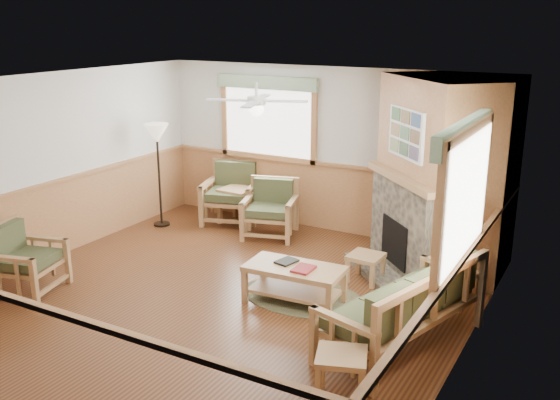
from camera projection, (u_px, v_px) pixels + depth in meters
The scene contains 24 objects.
floor at pixel (227, 295), 8.05m from camera, with size 6.00×6.00×0.01m, color #532D17.
ceiling at pixel (221, 83), 7.28m from camera, with size 6.00×6.00×0.01m, color white.
wall_back at pixel (328, 150), 10.17m from camera, with size 6.00×0.02×2.70m, color silver.
wall_front at pixel (19, 280), 5.16m from camera, with size 6.00×0.02×2.70m, color silver.
wall_left at pixel (53, 166), 9.08m from camera, with size 0.02×6.00×2.70m, color silver.
wall_right at pixel (471, 234), 6.26m from camera, with size 0.02×6.00×2.70m, color silver.
wainscot at pixel (225, 255), 7.89m from camera, with size 6.00×6.00×1.10m, color #B07748, non-canonical shape.
fireplace at pixel (435, 178), 8.42m from camera, with size 2.20×2.20×2.70m, color #B07748, non-canonical shape.
window_back at pixel (268, 74), 10.33m from camera, with size 1.90×0.16×1.50m, color white, non-canonical shape.
window_right at pixel (473, 119), 5.77m from camera, with size 0.16×1.90×1.50m, color white, non-canonical shape.
ceiling_fan at pixel (256, 85), 7.41m from camera, with size 1.24×1.24×0.36m, color white, non-canonical shape.
sofa at pixel (403, 305), 6.69m from camera, with size 0.84×2.05×0.94m, color #A67B4D, non-canonical shape.
armchair_back_left at pixel (231, 193), 10.79m from camera, with size 0.91×0.91×1.02m, color #A67B4D, non-canonical shape.
armchair_back_right at pixel (270, 209), 10.09m from camera, with size 0.81×0.81×0.91m, color #A67B4D, non-canonical shape.
armchair_left at pixel (25, 259), 8.02m from camera, with size 0.80×0.80×0.90m, color #A67B4D, non-canonical shape.
coffee_table at pixel (294, 284), 7.75m from camera, with size 1.21×0.61×0.49m, color #A67B4D, non-canonical shape.
end_table_chairs at pixel (238, 205), 10.78m from camera, with size 0.55×0.53×0.62m, color #A67B4D, non-canonical shape.
end_table_sofa at pixel (341, 379), 5.71m from camera, with size 0.46×0.44×0.51m, color #A67B4D, non-canonical shape.
footstool at pixel (365, 268), 8.42m from camera, with size 0.43×0.43×0.38m, color #A67B4D, non-canonical shape.
braided_rug at pixel (303, 296), 7.98m from camera, with size 1.66×1.66×0.01m, color brown.
floor_lamp_left at pixel (159, 175), 10.49m from camera, with size 0.40×0.40×1.76m, color black, non-canonical shape.
floor_lamp_right at pixel (449, 250), 7.48m from camera, with size 0.35×0.35×1.51m, color black, non-canonical shape.
book_red at pixel (303, 268), 7.56m from camera, with size 0.22×0.30×0.03m, color maroon.
book_dark at pixel (287, 260), 7.81m from camera, with size 0.20×0.27×0.03m, color black.
Camera 1 is at (4.21, -6.09, 3.44)m, focal length 40.00 mm.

